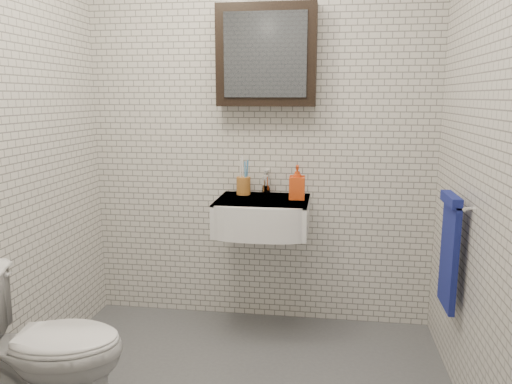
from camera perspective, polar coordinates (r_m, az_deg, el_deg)
room_shell at (r=2.19m, az=-3.23°, el=11.04°), size 2.22×2.02×2.51m
washbasin at (r=2.99m, az=0.67°, el=-2.74°), size 0.55×0.50×0.20m
faucet at (r=3.15m, az=1.16°, el=0.95°), size 0.06×0.20×0.15m
mirror_cabinet at (r=3.10m, az=1.20°, el=15.31°), size 0.60×0.15×0.60m
towel_rail at (r=2.67m, az=21.26°, el=-5.87°), size 0.09×0.30×0.58m
toothbrush_cup at (r=3.15m, az=-1.44°, el=0.83°), size 0.11×0.11×0.24m
soap_bottle at (r=3.00m, az=4.72°, el=1.12°), size 0.10×0.10×0.21m
toilet at (r=2.50m, az=-23.31°, el=-16.03°), size 0.77×0.51×0.73m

